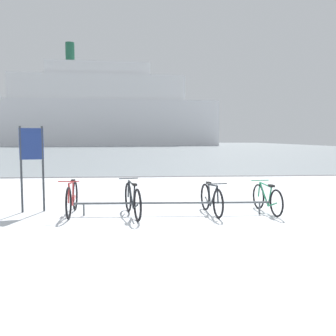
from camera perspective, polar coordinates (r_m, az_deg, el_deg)
ground at (r=60.72m, az=-3.28°, el=3.00°), size 80.00×132.00×0.08m
bike_rack at (r=8.59m, az=0.71°, el=-5.50°), size 4.56×0.20×0.31m
bicycle_0 at (r=8.91m, az=-14.66°, el=-4.56°), size 0.46×1.78×0.84m
bicycle_1 at (r=8.47m, az=-5.52°, el=-4.94°), size 0.54×1.78×0.83m
bicycle_2 at (r=8.72m, az=6.74°, el=-4.83°), size 0.46×1.61×0.78m
bicycle_3 at (r=9.13m, az=15.08°, el=-4.61°), size 0.46×1.59×0.75m
info_sign at (r=9.40m, az=-20.37°, el=2.09°), size 0.55×0.15×2.07m
ferry_ship at (r=86.54m, az=-9.97°, el=8.58°), size 51.33×13.62×22.96m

